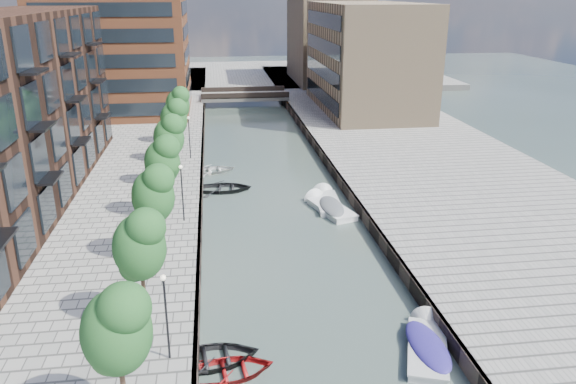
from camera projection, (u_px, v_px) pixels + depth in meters
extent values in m
plane|color=#38473F|center=(264.00, 165.00, 56.05)|extent=(300.00, 300.00, 0.00)
cube|color=gray|center=(418.00, 154.00, 57.89)|extent=(20.00, 140.00, 1.00)
cube|color=#332823|center=(202.00, 163.00, 55.12)|extent=(0.25, 140.00, 1.00)
cube|color=#332823|center=(324.00, 158.00, 56.65)|extent=(0.25, 140.00, 1.00)
cube|color=gray|center=(236.00, 76.00, 111.86)|extent=(80.00, 40.00, 1.00)
cube|color=black|center=(6.00, 111.00, 41.51)|extent=(8.00, 38.00, 14.00)
cube|color=#997E5E|center=(366.00, 57.00, 75.89)|extent=(12.00, 25.00, 14.00)
cube|color=#997E5E|center=(328.00, 35.00, 99.81)|extent=(12.00, 20.00, 16.00)
cube|color=gray|center=(244.00, 96.00, 85.47)|extent=(13.00, 6.00, 0.60)
cube|color=#332823|center=(245.00, 96.00, 82.65)|extent=(13.00, 0.40, 0.80)
cube|color=#332823|center=(243.00, 89.00, 87.88)|extent=(13.00, 0.40, 0.80)
ellipsoid|color=#1F5424|center=(116.00, 326.00, 19.60)|extent=(2.50, 2.50, 3.25)
cylinder|color=#382619|center=(144.00, 294.00, 27.05)|extent=(0.20, 0.20, 3.20)
ellipsoid|color=#1F5424|center=(139.00, 243.00, 26.13)|extent=(2.50, 2.50, 3.25)
cylinder|color=#382619|center=(157.00, 235.00, 33.58)|extent=(0.20, 0.20, 3.20)
ellipsoid|color=#1F5424|center=(153.00, 192.00, 32.66)|extent=(2.50, 2.50, 3.25)
cylinder|color=#382619|center=(165.00, 195.00, 40.11)|extent=(0.20, 0.20, 3.20)
ellipsoid|color=#1F5424|center=(162.00, 159.00, 39.19)|extent=(2.50, 2.50, 3.25)
cylinder|color=#382619|center=(171.00, 167.00, 46.64)|extent=(0.20, 0.20, 3.20)
ellipsoid|color=#1F5424|center=(169.00, 135.00, 45.72)|extent=(2.50, 2.50, 3.25)
cylinder|color=#382619|center=(176.00, 145.00, 53.17)|extent=(0.20, 0.20, 3.20)
ellipsoid|color=#1F5424|center=(174.00, 117.00, 52.25)|extent=(2.50, 2.50, 3.25)
cylinder|color=#382619|center=(179.00, 129.00, 59.70)|extent=(0.20, 0.20, 3.20)
ellipsoid|color=#1F5424|center=(177.00, 103.00, 58.79)|extent=(2.50, 2.50, 3.25)
cylinder|color=black|center=(167.00, 319.00, 24.28)|extent=(0.10, 0.10, 4.00)
sphere|color=#FFF2CC|center=(163.00, 278.00, 23.60)|extent=(0.24, 0.24, 0.24)
cylinder|color=black|center=(182.00, 194.00, 39.21)|extent=(0.10, 0.10, 4.00)
sphere|color=#FFF2CC|center=(181.00, 167.00, 38.53)|extent=(0.24, 0.24, 0.24)
cylinder|color=black|center=(189.00, 138.00, 54.13)|extent=(0.10, 0.10, 4.00)
sphere|color=#FFF2CC|center=(188.00, 118.00, 53.46)|extent=(0.24, 0.24, 0.24)
imported|color=black|center=(212.00, 363.00, 26.21)|extent=(4.96, 3.82, 0.95)
imported|color=maroon|center=(230.00, 374.00, 25.42)|extent=(4.45, 3.44, 0.85)
imported|color=silver|center=(212.00, 172.00, 53.81)|extent=(4.88, 3.89, 0.90)
imported|color=black|center=(223.00, 191.00, 48.78)|extent=(5.11, 3.78, 1.02)
cube|color=silver|center=(328.00, 205.00, 45.32)|extent=(2.02, 4.95, 0.69)
cube|color=silver|center=(328.00, 201.00, 45.19)|extent=(2.11, 5.06, 0.11)
cone|color=silver|center=(323.00, 195.00, 47.59)|extent=(1.84, 1.04, 1.80)
cube|color=#BCBCBA|center=(427.00, 353.00, 26.82)|extent=(3.23, 5.01, 0.66)
cube|color=#BCBCBA|center=(428.00, 347.00, 26.70)|extent=(3.34, 5.13, 0.10)
cone|color=#BCBCBA|center=(426.00, 325.00, 28.96)|extent=(1.95, 1.46, 1.74)
ellipsoid|color=navy|center=(428.00, 346.00, 26.68)|extent=(3.00, 4.59, 0.57)
cube|color=white|center=(331.00, 211.00, 44.10)|extent=(3.23, 5.28, 0.70)
cube|color=white|center=(332.00, 207.00, 43.97)|extent=(3.34, 5.41, 0.11)
cone|color=white|center=(317.00, 201.00, 46.19)|extent=(2.04, 1.47, 1.83)
ellipsoid|color=#4F5256|center=(332.00, 206.00, 43.95)|extent=(3.00, 4.84, 0.60)
imported|color=silver|center=(331.00, 104.00, 77.64)|extent=(2.77, 3.90, 1.23)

